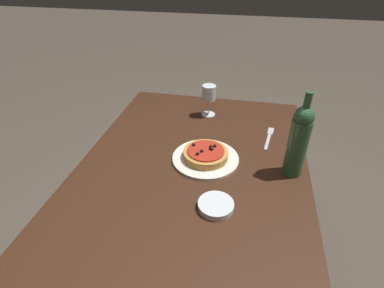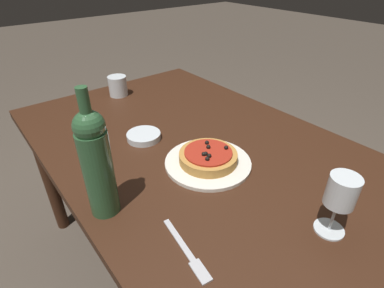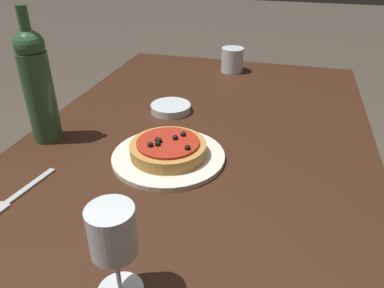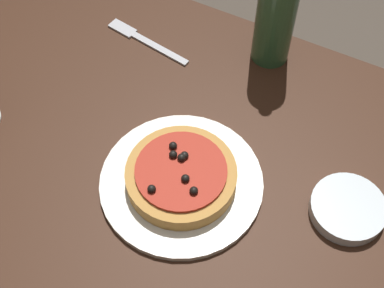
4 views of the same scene
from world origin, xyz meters
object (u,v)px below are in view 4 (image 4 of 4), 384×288
dinner_plate (181,182)px  fork (143,40)px  dining_table (230,253)px  side_bowl (348,209)px  pizza (181,175)px

dinner_plate → fork: dinner_plate is taller
dining_table → fork: 0.47m
dining_table → fork: fork is taller
side_bowl → dinner_plate: bearing=16.7°
dinner_plate → pizza: size_ratio=1.49×
pizza → fork: 0.35m
dining_table → side_bowl: bearing=-140.1°
pizza → fork: (0.23, -0.26, -0.03)m
dinner_plate → side_bowl: 0.28m
dining_table → pizza: (0.12, -0.05, 0.11)m
dining_table → pizza: pizza is taller
pizza → side_bowl: size_ratio=1.50×
dinner_plate → fork: bearing=-48.7°
dining_table → fork: (0.35, -0.31, 0.08)m
dining_table → fork: bearing=-41.5°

